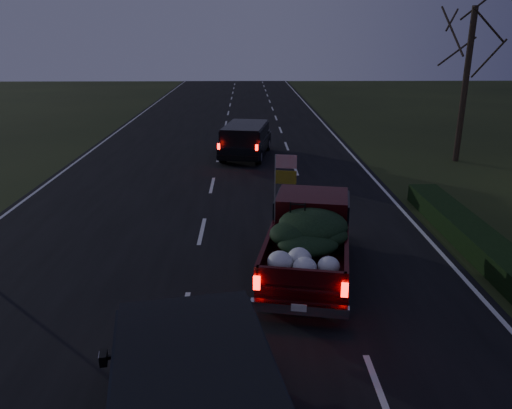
{
  "coord_description": "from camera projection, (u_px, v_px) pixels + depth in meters",
  "views": [
    {
      "loc": [
        1.37,
        -9.31,
        5.69
      ],
      "look_at": [
        1.64,
        3.72,
        1.3
      ],
      "focal_mm": 35.0,
      "sensor_mm": 36.0,
      "label": 1
    }
  ],
  "objects": [
    {
      "name": "bare_tree_far",
      "position": [
        470.0,
        48.0,
        22.43
      ],
      "size": [
        3.6,
        3.6,
        7.0
      ],
      "color": "black",
      "rests_on": "ground"
    },
    {
      "name": "lead_suv",
      "position": [
        246.0,
        137.0,
        24.52
      ],
      "size": [
        2.69,
        4.92,
        1.34
      ],
      "rotation": [
        0.0,
        0.0,
        -0.17
      ],
      "color": "black",
      "rests_on": "ground"
    },
    {
      "name": "rear_suv",
      "position": [
        196.0,
        408.0,
        6.49
      ],
      "size": [
        3.02,
        5.37,
        1.46
      ],
      "rotation": [
        0.0,
        0.0,
        0.19
      ],
      "color": "black",
      "rests_on": "ground"
    },
    {
      "name": "pickup_truck",
      "position": [
        309.0,
        234.0,
        12.49
      ],
      "size": [
        2.86,
        5.38,
        2.68
      ],
      "rotation": [
        0.0,
        0.0,
        -0.19
      ],
      "color": "#33060A",
      "rests_on": "ground"
    },
    {
      "name": "hedge_row",
      "position": [
        483.0,
        246.0,
        13.51
      ],
      "size": [
        1.0,
        10.0,
        0.6
      ],
      "primitive_type": "cube",
      "color": "black",
      "rests_on": "ground"
    },
    {
      "name": "road_asphalt",
      "position": [
        183.0,
        318.0,
        10.61
      ],
      "size": [
        14.0,
        120.0,
        0.02
      ],
      "primitive_type": "cube",
      "color": "black",
      "rests_on": "ground"
    },
    {
      "name": "ground",
      "position": [
        183.0,
        318.0,
        10.61
      ],
      "size": [
        120.0,
        120.0,
        0.0
      ],
      "primitive_type": "plane",
      "color": "black",
      "rests_on": "ground"
    }
  ]
}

